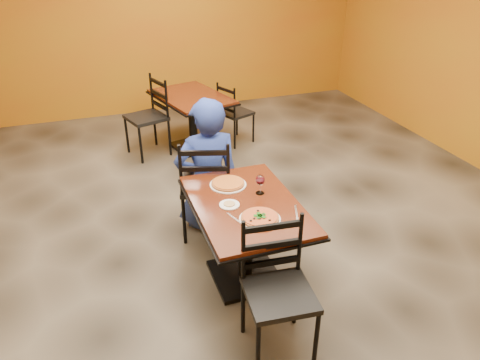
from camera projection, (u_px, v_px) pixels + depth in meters
name	position (u px, v px, depth m)	size (l,w,h in m)	color
floor	(228.00, 244.00, 4.35)	(7.00, 8.00, 0.01)	black
wall_back	(146.00, 17.00, 6.95)	(7.00, 0.01, 3.00)	#A57412
table_main	(246.00, 223.00, 3.67)	(0.83, 1.23, 0.75)	#55220D
table_second	(192.00, 109.00, 6.06)	(1.06, 1.33, 0.75)	#55220D
chair_main_near	(280.00, 295.00, 3.03)	(0.44, 0.44, 0.98)	black
chair_main_far	(206.00, 185.00, 4.31)	(0.46, 0.46, 1.03)	black
chair_second_left	(146.00, 118.00, 5.91)	(0.46, 0.46, 1.02)	black
chair_second_right	(236.00, 113.00, 6.30)	(0.39, 0.39, 0.86)	black
diner	(207.00, 164.00, 4.37)	(0.65, 0.43, 1.33)	navy
plate_main	(260.00, 219.00, 3.36)	(0.31, 0.31, 0.01)	white
pizza_main	(260.00, 217.00, 3.35)	(0.28, 0.28, 0.02)	maroon
plate_far	(228.00, 185.00, 3.83)	(0.31, 0.31, 0.01)	white
pizza_far	(228.00, 183.00, 3.82)	(0.28, 0.28, 0.02)	orange
side_plate	(229.00, 205.00, 3.54)	(0.16, 0.16, 0.01)	white
dip	(229.00, 204.00, 3.54)	(0.09, 0.09, 0.01)	tan
wine_glass	(260.00, 184.00, 3.67)	(0.08, 0.08, 0.18)	white
fork	(235.00, 219.00, 3.37)	(0.01, 0.19, 0.00)	silver
knife	(296.00, 212.00, 3.45)	(0.01, 0.21, 0.00)	silver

